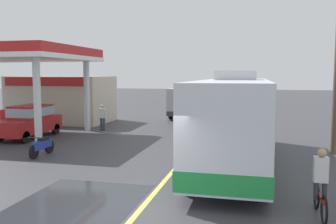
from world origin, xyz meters
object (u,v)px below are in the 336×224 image
at_px(car_at_pump, 30,120).
at_px(pedestrian_near_pump, 102,116).
at_px(coach_bus_main, 234,121).
at_px(cyclist_on_shoulder, 321,185).
at_px(motorcycle_parked_forecourt, 42,146).
at_px(minibus_opposing_lane, 186,99).

height_order(car_at_pump, pedestrian_near_pump, car_at_pump).
distance_m(coach_bus_main, cyclist_on_shoulder, 5.61).
relative_size(coach_bus_main, cyclist_on_shoulder, 6.07).
relative_size(car_at_pump, cyclist_on_shoulder, 2.31).
height_order(cyclist_on_shoulder, motorcycle_parked_forecourt, cyclist_on_shoulder).
height_order(coach_bus_main, motorcycle_parked_forecourt, coach_bus_main).
xyz_separation_m(car_at_pump, minibus_opposing_lane, (6.66, 12.12, 0.46)).
relative_size(minibus_opposing_lane, motorcycle_parked_forecourt, 3.41).
distance_m(minibus_opposing_lane, pedestrian_near_pump, 9.66).
distance_m(car_at_pump, minibus_opposing_lane, 13.84).
bearing_deg(pedestrian_near_pump, car_at_pump, -132.81).
bearing_deg(cyclist_on_shoulder, motorcycle_parked_forecourt, 157.23).
height_order(minibus_opposing_lane, motorcycle_parked_forecourt, minibus_opposing_lane).
bearing_deg(motorcycle_parked_forecourt, car_at_pump, 129.39).
xyz_separation_m(cyclist_on_shoulder, motorcycle_parked_forecourt, (-10.63, 4.46, -0.34)).
xyz_separation_m(coach_bus_main, minibus_opposing_lane, (-4.83, 15.58, -0.25)).
height_order(car_at_pump, motorcycle_parked_forecourt, car_at_pump).
height_order(minibus_opposing_lane, pedestrian_near_pump, minibus_opposing_lane).
xyz_separation_m(car_at_pump, motorcycle_parked_forecourt, (3.27, -3.98, -0.57)).
bearing_deg(pedestrian_near_pump, minibus_opposing_lane, 67.53).
bearing_deg(minibus_opposing_lane, pedestrian_near_pump, -112.47).
bearing_deg(pedestrian_near_pump, motorcycle_parked_forecourt, -87.70).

